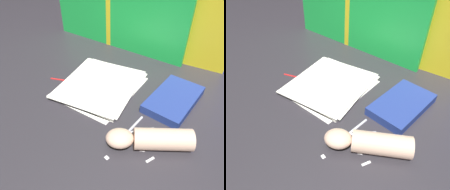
{
  "view_description": "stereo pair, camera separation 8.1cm",
  "coord_description": "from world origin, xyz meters",
  "views": [
    {
      "loc": [
        0.27,
        -0.56,
        0.57
      ],
      "look_at": [
        -0.03,
        -0.01,
        0.06
      ],
      "focal_mm": 35.0,
      "sensor_mm": 36.0,
      "label": 1
    },
    {
      "loc": [
        0.34,
        -0.52,
        0.57
      ],
      "look_at": [
        -0.03,
        -0.01,
        0.06
      ],
      "focal_mm": 35.0,
      "sensor_mm": 36.0,
      "label": 2
    }
  ],
  "objects": [
    {
      "name": "paper_scrap_near",
      "position": [
        0.15,
        -0.14,
        0.0
      ],
      "size": [
        0.02,
        0.02,
        0.0
      ],
      "color": "white",
      "rests_on": "ground_plane"
    },
    {
      "name": "paper_stack",
      "position": [
        -0.14,
        0.08,
        0.01
      ],
      "size": [
        0.33,
        0.37,
        0.02
      ],
      "color": "white",
      "rests_on": "ground_plane"
    },
    {
      "name": "paper_scrap_far",
      "position": [
        0.19,
        -0.16,
        0.0
      ],
      "size": [
        0.02,
        0.03,
        0.0
      ],
      "color": "white",
      "rests_on": "ground_plane"
    },
    {
      "name": "book_closed",
      "position": [
        0.17,
        0.13,
        0.02
      ],
      "size": [
        0.19,
        0.28,
        0.03
      ],
      "color": "navy",
      "rests_on": "ground_plane"
    },
    {
      "name": "scissors",
      "position": [
        0.07,
        -0.11,
        0.0
      ],
      "size": [
        0.14,
        0.16,
        0.01
      ],
      "color": "silver",
      "rests_on": "ground_plane"
    },
    {
      "name": "paper_scrap_mid",
      "position": [
        0.07,
        -0.22,
        0.0
      ],
      "size": [
        0.02,
        0.02,
        0.0
      ],
      "color": "white",
      "rests_on": "ground_plane"
    },
    {
      "name": "backdrop_panel_left",
      "position": [
        -0.26,
        0.46,
        0.19
      ],
      "size": [
        0.79,
        0.1,
        0.39
      ],
      "color": "green",
      "rests_on": "ground_plane"
    },
    {
      "name": "ground_plane",
      "position": [
        0.0,
        0.0,
        0.0
      ],
      "size": [
        6.0,
        6.0,
        0.0
      ],
      "primitive_type": "plane",
      "color": "#2D2B30"
    },
    {
      "name": "hand_forearm",
      "position": [
        0.17,
        -0.11,
        0.04
      ],
      "size": [
        0.27,
        0.19,
        0.07
      ],
      "color": "beige",
      "rests_on": "ground_plane"
    },
    {
      "name": "pen",
      "position": [
        -0.29,
        0.05,
        0.0
      ],
      "size": [
        0.16,
        0.05,
        0.01
      ],
      "color": "red",
      "rests_on": "ground_plane"
    },
    {
      "name": "backdrop_panel_center",
      "position": [
        -0.0,
        0.46,
        0.21
      ],
      "size": [
        0.64,
        0.03,
        0.41
      ],
      "color": "yellow",
      "rests_on": "ground_plane"
    }
  ]
}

